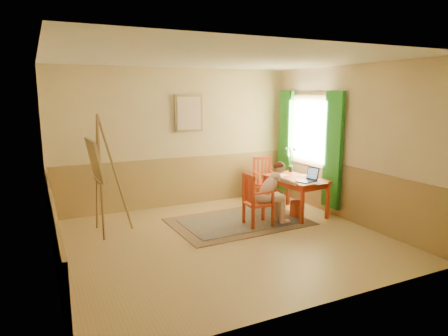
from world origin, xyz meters
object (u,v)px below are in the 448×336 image
chair_back (264,180)px  easel (97,164)px  table (295,182)px  figure (272,190)px  chair_left (256,200)px  laptop (308,178)px

chair_back → easel: size_ratio=0.48×
table → figure: (-0.71, -0.32, -0.01)m
table → chair_left: (-1.03, -0.29, -0.16)m
table → chair_left: size_ratio=1.34×
table → chair_left: chair_left is taller
chair_left → laptop: size_ratio=2.07×
table → chair_left: bearing=-164.2°
table → chair_back: 1.08m
table → easel: easel is taller
table → easel: bearing=172.2°
chair_left → chair_back: same height
table → laptop: size_ratio=2.78×
figure → laptop: bearing=-2.9°
laptop → easel: easel is taller
table → chair_back: chair_back is taller
laptop → easel: bearing=166.7°
table → figure: figure is taller
table → laptop: (0.03, -0.36, 0.14)m
chair_left → laptop: (1.06, -0.07, 0.30)m
figure → easel: bearing=164.1°
figure → laptop: size_ratio=2.46×
chair_left → laptop: 1.11m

